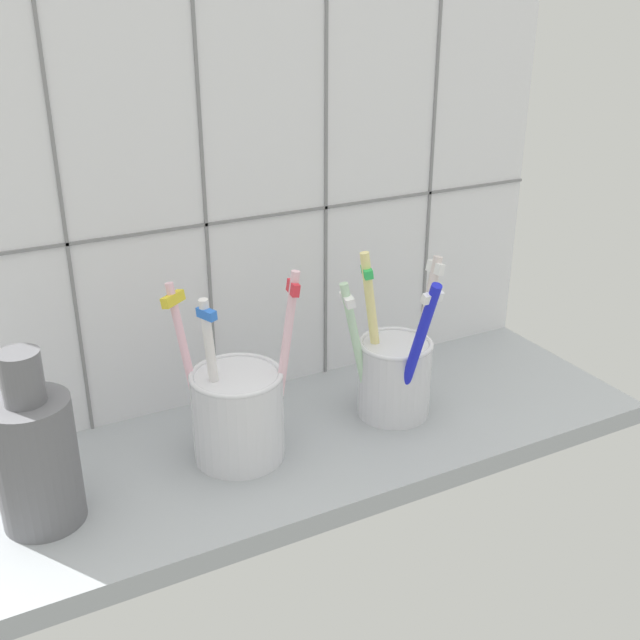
# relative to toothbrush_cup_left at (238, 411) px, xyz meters

# --- Properties ---
(counter_slab) EXTENTS (0.64, 0.22, 0.02)m
(counter_slab) POSITION_rel_toothbrush_cup_left_xyz_m (0.08, -0.00, -0.06)
(counter_slab) COLOR #9EA3A8
(counter_slab) RESTS_ON ground
(tile_wall_back) EXTENTS (0.64, 0.02, 0.45)m
(tile_wall_back) POSITION_rel_toothbrush_cup_left_xyz_m (0.08, 0.12, 0.16)
(tile_wall_back) COLOR white
(tile_wall_back) RESTS_ON ground
(toothbrush_cup_left) EXTENTS (0.11, 0.09, 0.18)m
(toothbrush_cup_left) POSITION_rel_toothbrush_cup_left_xyz_m (0.00, 0.00, 0.00)
(toothbrush_cup_left) COLOR silver
(toothbrush_cup_left) RESTS_ON counter_slab
(toothbrush_cup_right) EXTENTS (0.11, 0.11, 0.17)m
(toothbrush_cup_right) POSITION_rel_toothbrush_cup_left_xyz_m (0.17, -0.00, -0.00)
(toothbrush_cup_right) COLOR silver
(toothbrush_cup_right) RESTS_ON counter_slab
(ceramic_vase) EXTENTS (0.06, 0.06, 0.15)m
(ceramic_vase) POSITION_rel_toothbrush_cup_left_xyz_m (-0.17, -0.01, 0.01)
(ceramic_vase) COLOR slate
(ceramic_vase) RESTS_ON counter_slab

